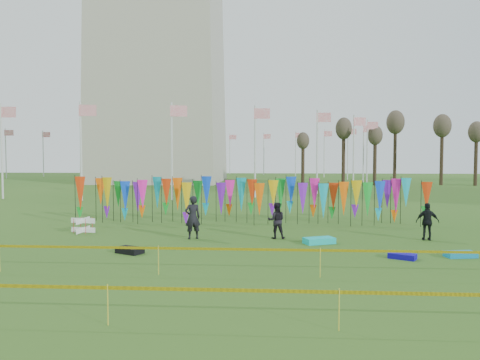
# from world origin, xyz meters

# --- Properties ---
(ground) EXTENTS (160.00, 160.00, 0.00)m
(ground) POSITION_xyz_m (0.00, 0.00, 0.00)
(ground) COLOR #295217
(ground) RESTS_ON ground
(flagpole_ring) EXTENTS (57.40, 56.16, 8.00)m
(flagpole_ring) POSITION_xyz_m (-14.00, 48.00, 4.00)
(flagpole_ring) COLOR silver
(flagpole_ring) RESTS_ON ground
(banner_row) EXTENTS (18.64, 0.64, 2.41)m
(banner_row) POSITION_xyz_m (0.28, 7.94, 1.53)
(banner_row) COLOR black
(banner_row) RESTS_ON ground
(caution_tape_near) EXTENTS (26.00, 0.02, 0.90)m
(caution_tape_near) POSITION_xyz_m (-0.22, -2.99, 0.78)
(caution_tape_near) COLOR yellow
(caution_tape_near) RESTS_ON ground
(caution_tape_far) EXTENTS (26.00, 0.02, 0.90)m
(caution_tape_far) POSITION_xyz_m (-0.22, -7.31, 0.78)
(caution_tape_far) COLOR yellow
(caution_tape_far) RESTS_ON ground
(box_kite) EXTENTS (0.64, 0.64, 0.71)m
(box_kite) POSITION_xyz_m (-7.51, 4.51, 0.35)
(box_kite) COLOR red
(box_kite) RESTS_ON ground
(person_left) EXTENTS (0.84, 0.75, 1.90)m
(person_left) POSITION_xyz_m (-2.02, 3.17, 0.95)
(person_left) COLOR black
(person_left) RESTS_ON ground
(person_mid) EXTENTS (0.79, 0.50, 1.60)m
(person_mid) POSITION_xyz_m (1.64, 3.53, 0.80)
(person_mid) COLOR black
(person_mid) RESTS_ON ground
(person_right) EXTENTS (1.02, 0.67, 1.62)m
(person_right) POSITION_xyz_m (8.15, 3.53, 0.81)
(person_right) COLOR black
(person_right) RESTS_ON ground
(kite_bag_turquoise) EXTENTS (1.40, 1.06, 0.25)m
(kite_bag_turquoise) POSITION_xyz_m (3.41, 2.45, 0.13)
(kite_bag_turquoise) COLOR #0DC8C9
(kite_bag_turquoise) RESTS_ON ground
(kite_bag_blue) EXTENTS (1.03, 0.87, 0.19)m
(kite_bag_blue) POSITION_xyz_m (6.06, -0.25, 0.10)
(kite_bag_blue) COLOR #130AB1
(kite_bag_blue) RESTS_ON ground
(kite_bag_black) EXTENTS (1.13, 0.95, 0.23)m
(kite_bag_black) POSITION_xyz_m (-3.88, 0.02, 0.11)
(kite_bag_black) COLOR black
(kite_bag_black) RESTS_ON ground
(kite_bag_teal) EXTENTS (1.14, 0.69, 0.20)m
(kite_bag_teal) POSITION_xyz_m (8.23, 0.16, 0.10)
(kite_bag_teal) COLOR #0E88C4
(kite_bag_teal) RESTS_ON ground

